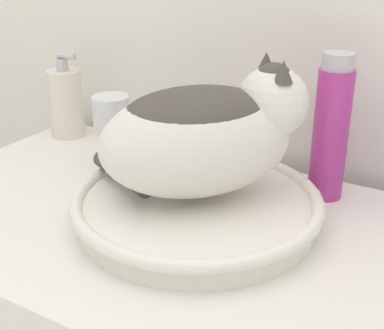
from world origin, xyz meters
The scene contains 5 objects.
sink_basin centered at (-0.02, 0.28, 0.86)m, with size 0.37×0.37×0.05m.
cat centered at (-0.01, 0.29, 0.98)m, with size 0.34×0.31×0.19m.
faucet centered at (-0.23, 0.35, 0.92)m, with size 0.14×0.08×0.15m.
shampoo_bottle_tall centered at (0.12, 0.45, 0.95)m, with size 0.06×0.06×0.23m.
soap_pump_bottle centered at (-0.43, 0.45, 0.91)m, with size 0.07×0.07×0.18m.
Camera 1 is at (0.33, -0.33, 1.23)m, focal length 50.00 mm.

